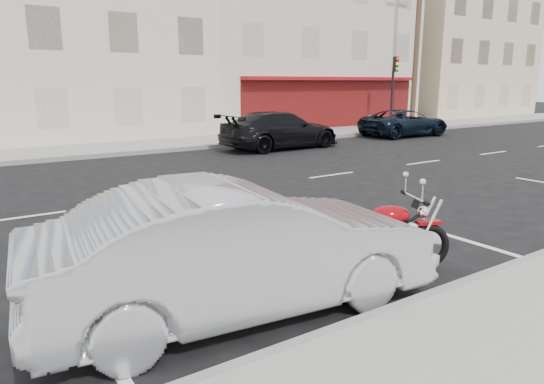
% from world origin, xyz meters
% --- Properties ---
extents(ground, '(120.00, 120.00, 0.00)m').
position_xyz_m(ground, '(0.00, 0.00, 0.00)').
color(ground, black).
rests_on(ground, ground).
extents(sidewalk_far, '(80.00, 3.40, 0.15)m').
position_xyz_m(sidewalk_far, '(-5.00, 8.70, 0.07)').
color(sidewalk_far, gray).
rests_on(sidewalk_far, ground).
extents(curb_near, '(80.00, 0.12, 0.16)m').
position_xyz_m(curb_near, '(-5.00, -7.00, 0.08)').
color(curb_near, gray).
rests_on(curb_near, ground).
extents(curb_far, '(80.00, 0.12, 0.16)m').
position_xyz_m(curb_far, '(-5.00, 7.00, 0.08)').
color(curb_far, gray).
rests_on(curb_far, ground).
extents(bldg_cream, '(12.00, 12.00, 11.50)m').
position_xyz_m(bldg_cream, '(-2.00, 16.30, 5.75)').
color(bldg_cream, beige).
rests_on(bldg_cream, ground).
extents(bldg_corner, '(14.00, 12.00, 12.50)m').
position_xyz_m(bldg_corner, '(11.00, 16.30, 6.25)').
color(bldg_corner, beige).
rests_on(bldg_corner, ground).
extents(bldg_far_east, '(12.00, 12.00, 11.00)m').
position_xyz_m(bldg_far_east, '(26.00, 16.30, 5.50)').
color(bldg_far_east, beige).
rests_on(bldg_far_east, ground).
extents(utility_pole, '(1.80, 0.30, 9.00)m').
position_xyz_m(utility_pole, '(15.50, 8.60, 4.74)').
color(utility_pole, '#422D1E').
rests_on(utility_pole, sidewalk_far).
extents(traffic_light, '(0.26, 0.30, 3.80)m').
position_xyz_m(traffic_light, '(13.50, 8.33, 2.56)').
color(traffic_light, black).
rests_on(traffic_light, sidewalk_far).
extents(fire_hydrant, '(0.20, 0.20, 0.72)m').
position_xyz_m(fire_hydrant, '(12.00, 8.50, 0.53)').
color(fire_hydrant, beige).
rests_on(fire_hydrant, sidewalk_far).
extents(motorcycle, '(2.01, 1.05, 1.08)m').
position_xyz_m(motorcycle, '(-1.58, -6.23, 0.49)').
color(motorcycle, black).
rests_on(motorcycle, ground).
extents(sedan_silver, '(4.79, 2.13, 1.53)m').
position_xyz_m(sedan_silver, '(-4.45, -5.85, 0.76)').
color(sedan_silver, '#A5A7AC').
rests_on(sedan_silver, ground).
extents(suv_far, '(4.75, 2.33, 1.30)m').
position_xyz_m(suv_far, '(11.74, 5.87, 0.65)').
color(suv_far, black).
rests_on(suv_far, ground).
extents(car_far, '(5.17, 2.27, 1.48)m').
position_xyz_m(car_far, '(4.03, 5.51, 0.74)').
color(car_far, black).
rests_on(car_far, ground).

